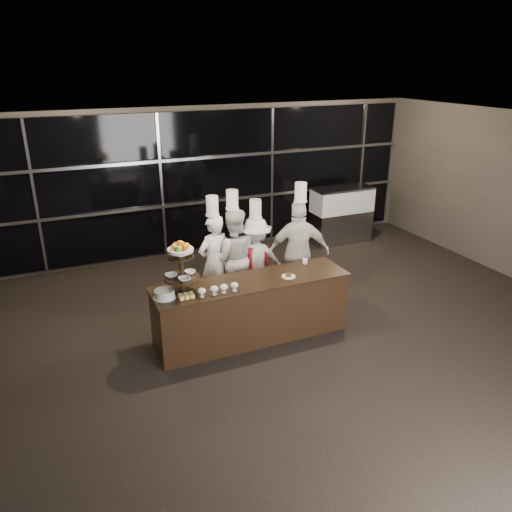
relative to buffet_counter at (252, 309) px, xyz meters
name	(u,v)px	position (x,y,z in m)	size (l,w,h in m)	color
room	(355,265)	(0.83, -1.26, 1.03)	(10.00, 10.00, 10.00)	black
window_wall	(219,180)	(0.83, 3.67, 1.04)	(8.60, 0.10, 2.80)	black
buffet_counter	(252,309)	(0.00, 0.00, 0.00)	(2.84, 0.74, 0.92)	black
display_stand	(181,264)	(-1.00, 0.00, 0.87)	(0.48, 0.48, 0.74)	black
compotes	(219,288)	(-0.57, -0.22, 0.54)	(0.57, 0.11, 0.12)	silver
layer_cake	(164,294)	(-1.26, -0.05, 0.51)	(0.30, 0.30, 0.11)	white
pastry_squares	(186,296)	(-1.00, -0.17, 0.48)	(0.20, 0.13, 0.05)	#F2DF76
small_plate	(288,276)	(0.53, -0.10, 0.47)	(0.20, 0.20, 0.05)	white
chef_cup	(305,261)	(1.00, 0.25, 0.49)	(0.08, 0.08, 0.07)	white
display_case	(341,212)	(3.46, 3.04, 0.22)	(1.34, 0.59, 1.24)	#A5A5AA
chef_a	(214,261)	(-0.17, 1.13, 0.36)	(0.67, 0.54, 1.89)	white
chef_b	(233,257)	(0.17, 1.15, 0.37)	(0.95, 0.84, 1.95)	silver
chef_c	(255,259)	(0.55, 1.13, 0.28)	(1.02, 0.70, 1.75)	silver
chef_d	(299,252)	(1.19, 0.81, 0.42)	(1.10, 0.74, 2.04)	silver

